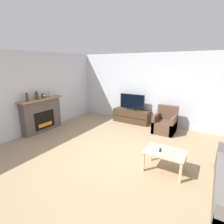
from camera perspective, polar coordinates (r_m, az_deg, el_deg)
ground_plane at (r=4.61m, az=1.76°, el=-14.39°), size 24.00×24.00×0.00m
wall_back at (r=6.85m, az=14.48°, el=7.02°), size 12.00×0.06×2.70m
wall_left at (r=6.42m, az=-25.20°, el=5.51°), size 0.06×12.00×2.70m
fireplace at (r=6.55m, az=-22.01°, el=-0.78°), size 0.41×1.55×1.16m
mantel_vase_left at (r=6.13m, az=-26.00°, el=4.47°), size 0.08×0.08×0.27m
mantel_vase_centre_left at (r=6.32m, az=-23.38°, el=5.01°), size 0.11×0.11×0.27m
mantel_vase_right at (r=6.68m, az=-19.32°, el=5.60°), size 0.08×0.08×0.20m
mantel_clock at (r=6.49m, az=-21.40°, el=5.01°), size 0.08×0.11×0.15m
tv_stand at (r=7.10m, az=6.41°, el=-1.28°), size 1.46×0.49×0.53m
tv at (r=6.96m, az=6.54°, el=3.12°), size 1.03×0.18×0.62m
armchair at (r=6.32m, az=16.88°, el=-3.75°), size 0.70×0.76×0.90m
coffee_table at (r=4.07m, az=16.86°, el=-13.03°), size 0.86×0.59×0.46m
remote at (r=4.05m, az=15.46°, el=-11.87°), size 0.07×0.16×0.02m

